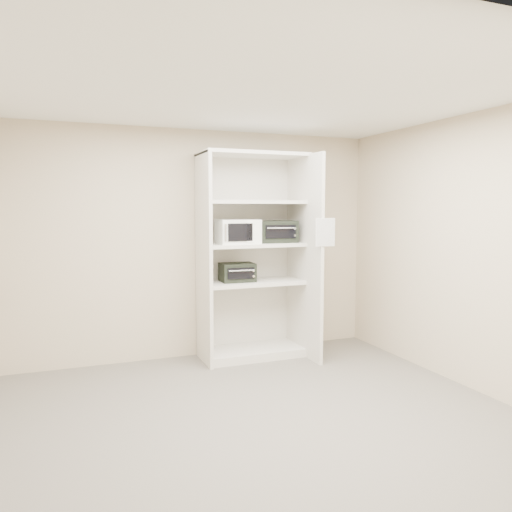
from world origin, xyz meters
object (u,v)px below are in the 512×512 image
object	(u,v)px
toaster_oven_upper	(276,232)
toaster_oven_lower	(237,272)
microwave	(238,232)
shelving_unit	(256,263)

from	to	relation	value
toaster_oven_upper	toaster_oven_lower	bearing A→B (deg)	-177.65
microwave	toaster_oven_lower	distance (m)	0.48
microwave	shelving_unit	bearing A→B (deg)	11.87
shelving_unit	toaster_oven_lower	xyz separation A→B (m)	(-0.24, 0.00, -0.10)
toaster_oven_upper	toaster_oven_lower	xyz separation A→B (m)	(-0.49, 0.02, -0.47)
toaster_oven_lower	toaster_oven_upper	bearing A→B (deg)	-0.12
shelving_unit	toaster_oven_lower	bearing A→B (deg)	179.35
toaster_oven_lower	microwave	bearing A→B (deg)	-98.00
shelving_unit	microwave	bearing A→B (deg)	-169.29
shelving_unit	toaster_oven_upper	distance (m)	0.45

